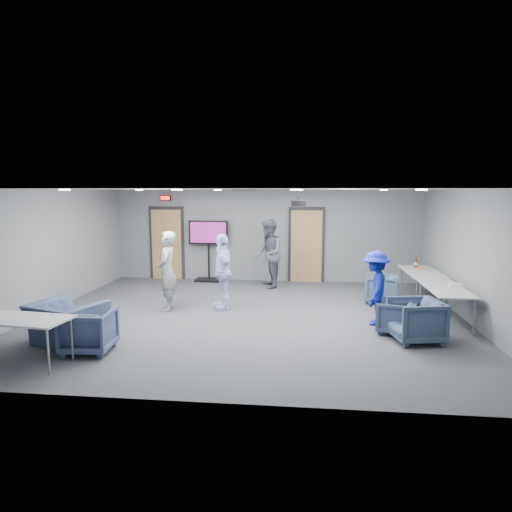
# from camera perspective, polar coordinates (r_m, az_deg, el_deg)

# --- Properties ---
(floor) EXTENTS (9.00, 9.00, 0.00)m
(floor) POSITION_cam_1_polar(r_m,az_deg,el_deg) (9.82, -0.86, -7.60)
(floor) COLOR #37393E
(floor) RESTS_ON ground
(ceiling) EXTENTS (9.00, 9.00, 0.00)m
(ceiling) POSITION_cam_1_polar(r_m,az_deg,el_deg) (9.45, -0.89, 8.35)
(ceiling) COLOR silver
(ceiling) RESTS_ON wall_back
(wall_back) EXTENTS (9.00, 0.02, 2.70)m
(wall_back) POSITION_cam_1_polar(r_m,az_deg,el_deg) (13.49, 1.22, 2.57)
(wall_back) COLOR slate
(wall_back) RESTS_ON floor
(wall_front) EXTENTS (9.00, 0.02, 2.70)m
(wall_front) POSITION_cam_1_polar(r_m,az_deg,el_deg) (5.66, -5.89, -5.39)
(wall_front) COLOR slate
(wall_front) RESTS_ON floor
(wall_left) EXTENTS (0.02, 8.00, 2.70)m
(wall_left) POSITION_cam_1_polar(r_m,az_deg,el_deg) (11.04, -24.74, 0.55)
(wall_left) COLOR slate
(wall_left) RESTS_ON floor
(wall_right) EXTENTS (0.02, 8.00, 2.70)m
(wall_right) POSITION_cam_1_polar(r_m,az_deg,el_deg) (10.04, 25.54, -0.19)
(wall_right) COLOR slate
(wall_right) RESTS_ON floor
(door_left) EXTENTS (1.06, 0.17, 2.24)m
(door_left) POSITION_cam_1_polar(r_m,az_deg,el_deg) (14.06, -11.08, 1.49)
(door_left) COLOR black
(door_left) RESTS_ON wall_back
(door_right) EXTENTS (1.06, 0.17, 2.24)m
(door_right) POSITION_cam_1_polar(r_m,az_deg,el_deg) (13.43, 6.31, 1.29)
(door_right) COLOR black
(door_right) RESTS_ON wall_back
(exit_sign) EXTENTS (0.32, 0.08, 0.16)m
(exit_sign) POSITION_cam_1_polar(r_m,az_deg,el_deg) (13.95, -11.26, 7.13)
(exit_sign) COLOR black
(exit_sign) RESTS_ON wall_back
(hvac_diffuser) EXTENTS (0.60, 0.60, 0.03)m
(hvac_diffuser) POSITION_cam_1_polar(r_m,az_deg,el_deg) (12.29, -1.60, 8.25)
(hvac_diffuser) COLOR black
(hvac_diffuser) RESTS_ON ceiling
(downlights) EXTENTS (6.18, 3.78, 0.02)m
(downlights) POSITION_cam_1_polar(r_m,az_deg,el_deg) (9.45, -0.89, 8.26)
(downlights) COLOR white
(downlights) RESTS_ON ceiling
(person_a) EXTENTS (0.53, 0.71, 1.78)m
(person_a) POSITION_cam_1_polar(r_m,az_deg,el_deg) (10.39, -11.04, -1.85)
(person_a) COLOR gray
(person_a) RESTS_ON floor
(person_b) EXTENTS (0.90, 1.06, 1.90)m
(person_b) POSITION_cam_1_polar(r_m,az_deg,el_deg) (12.54, 1.56, 0.29)
(person_b) COLOR #505560
(person_b) RESTS_ON floor
(person_c) EXTENTS (0.77, 1.09, 1.72)m
(person_c) POSITION_cam_1_polar(r_m,az_deg,el_deg) (10.32, -4.20, -1.95)
(person_c) COLOR #C6CFFF
(person_c) RESTS_ON floor
(person_d) EXTENTS (0.76, 1.07, 1.49)m
(person_d) POSITION_cam_1_polar(r_m,az_deg,el_deg) (9.43, 14.67, -3.88)
(person_d) COLOR #172499
(person_d) RESTS_ON floor
(chair_right_a) EXTENTS (0.86, 0.84, 0.68)m
(chair_right_a) POSITION_cam_1_polar(r_m,az_deg,el_deg) (11.36, 15.31, -3.94)
(chair_right_a) COLOR #3C5068
(chair_right_a) RESTS_ON floor
(chair_right_b) EXTENTS (0.87, 0.86, 0.64)m
(chair_right_b) POSITION_cam_1_polar(r_m,az_deg,el_deg) (9.05, 17.17, -7.27)
(chair_right_b) COLOR #334058
(chair_right_b) RESTS_ON floor
(chair_right_c) EXTENTS (0.98, 0.96, 0.77)m
(chair_right_c) POSITION_cam_1_polar(r_m,az_deg,el_deg) (8.66, 19.35, -7.62)
(chair_right_c) COLOR #384761
(chair_right_c) RESTS_ON floor
(chair_front_a) EXTENTS (0.83, 0.85, 0.72)m
(chair_front_a) POSITION_cam_1_polar(r_m,az_deg,el_deg) (8.17, -20.17, -8.77)
(chair_front_a) COLOR #3C4568
(chair_front_a) RESTS_ON floor
(chair_front_b) EXTENTS (1.40, 1.32, 0.74)m
(chair_front_b) POSITION_cam_1_polar(r_m,az_deg,el_deg) (8.72, -22.54, -7.76)
(chair_front_b) COLOR #394663
(chair_front_b) RESTS_ON floor
(table_right_a) EXTENTS (0.79, 1.90, 0.73)m
(table_right_a) POSITION_cam_1_polar(r_m,az_deg,el_deg) (11.77, 20.05, -2.01)
(table_right_a) COLOR #B1B3B6
(table_right_a) RESTS_ON floor
(table_right_b) EXTENTS (0.74, 1.77, 0.73)m
(table_right_b) POSITION_cam_1_polar(r_m,az_deg,el_deg) (9.98, 22.63, -3.95)
(table_right_b) COLOR #B1B3B6
(table_right_b) RESTS_ON floor
(table_front_left) EXTENTS (1.83, 0.92, 0.73)m
(table_front_left) POSITION_cam_1_polar(r_m,az_deg,el_deg) (8.04, -28.05, -7.13)
(table_front_left) COLOR #B1B3B6
(table_front_left) RESTS_ON floor
(bottle_right) EXTENTS (0.08, 0.08, 0.30)m
(bottle_right) POSITION_cam_1_polar(r_m,az_deg,el_deg) (12.25, 19.34, -0.88)
(bottle_right) COLOR #54320E
(bottle_right) RESTS_ON table_right_a
(snack_box) EXTENTS (0.18, 0.14, 0.04)m
(snack_box) POSITION_cam_1_polar(r_m,az_deg,el_deg) (11.98, 19.73, -1.54)
(snack_box) COLOR #DF6337
(snack_box) RESTS_ON table_right_a
(wrapper) EXTENTS (0.26, 0.19, 0.05)m
(wrapper) POSITION_cam_1_polar(r_m,az_deg,el_deg) (10.18, 23.65, -3.35)
(wrapper) COLOR silver
(wrapper) RESTS_ON table_right_b
(tv_stand) EXTENTS (1.17, 0.56, 1.80)m
(tv_stand) POSITION_cam_1_polar(r_m,az_deg,el_deg) (13.53, -5.95, 1.14)
(tv_stand) COLOR black
(tv_stand) RESTS_ON floor
(projector) EXTENTS (0.34, 0.32, 0.35)m
(projector) POSITION_cam_1_polar(r_m,az_deg,el_deg) (9.99, 5.29, 6.62)
(projector) COLOR black
(projector) RESTS_ON ceiling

